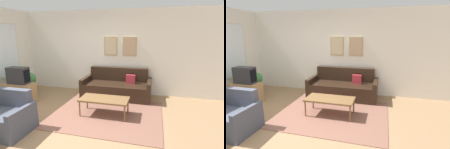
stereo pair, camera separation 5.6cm
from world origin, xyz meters
TOP-DOWN VIEW (x-y plane):
  - ground_plane at (0.00, 0.00)m, footprint 16.00×16.00m
  - area_rug at (0.85, 0.81)m, footprint 2.63×2.14m
  - wall_back at (0.01, 2.54)m, footprint 8.00×0.09m
  - couch at (0.81, 2.07)m, footprint 2.11×0.90m
  - coffee_table at (0.80, 0.74)m, footprint 1.17×0.55m
  - tv_stand at (-1.78, 0.93)m, footprint 0.84×0.40m
  - tv at (-1.78, 0.93)m, footprint 0.58×0.28m
  - armchair at (-0.88, -0.45)m, footprint 0.90×0.76m
  - potted_plant_tall at (-1.93, 1.14)m, footprint 0.56×0.56m
  - potted_plant_by_window at (-2.05, 1.67)m, footprint 0.41×0.41m
  - potted_plant_small at (-2.12, 1.43)m, footprint 0.45×0.45m

SIDE VIEW (x-z plane):
  - ground_plane at x=0.00m, z-range 0.00..0.00m
  - area_rug at x=0.85m, z-range 0.00..0.01m
  - tv_stand at x=-1.78m, z-range 0.00..0.57m
  - armchair at x=-0.88m, z-range -0.12..0.70m
  - couch at x=0.81m, z-range -0.14..0.75m
  - coffee_table at x=0.80m, z-range 0.18..0.61m
  - potted_plant_by_window at x=-2.05m, z-range 0.07..0.77m
  - potted_plant_small at x=-2.12m, z-range 0.10..0.84m
  - potted_plant_tall at x=-1.93m, z-range 0.17..1.13m
  - tv at x=-1.78m, z-range 0.57..1.03m
  - wall_back at x=0.01m, z-range 0.00..2.70m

